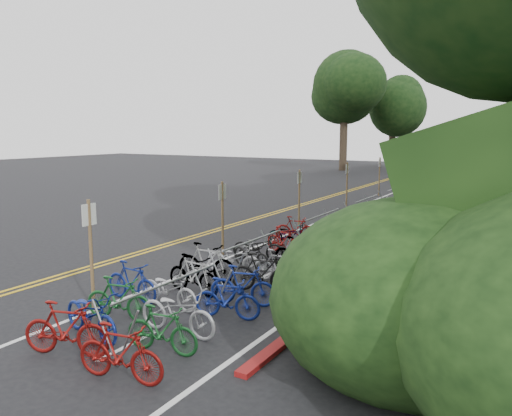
% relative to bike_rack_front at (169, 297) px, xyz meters
% --- Properties ---
extents(ground, '(120.00, 120.00, 0.00)m').
position_rel_bike_rack_front_xyz_m(ground, '(-3.57, 1.29, -0.87)').
color(ground, black).
rests_on(ground, ground).
extents(road_markings, '(7.47, 80.00, 0.01)m').
position_rel_bike_rack_front_xyz_m(road_markings, '(-2.94, 11.39, -0.86)').
color(road_markings, gold).
rests_on(road_markings, ground).
extents(red_curb, '(0.25, 28.00, 0.10)m').
position_rel_bike_rack_front_xyz_m(red_curb, '(2.13, 13.29, -0.82)').
color(red_curb, maroon).
rests_on(red_curb, ground).
extents(bike_rack_front, '(1.15, 3.10, 1.18)m').
position_rel_bike_rack_front_xyz_m(bike_rack_front, '(0.00, 0.00, 0.00)').
color(bike_rack_front, gray).
rests_on(bike_rack_front, ground).
extents(bike_racks_rest, '(1.14, 23.00, 1.17)m').
position_rel_bike_rack_front_xyz_m(bike_racks_rest, '(-0.57, 14.29, -0.01)').
color(bike_racks_rest, gray).
rests_on(bike_racks_rest, ground).
extents(signpost_near, '(0.08, 0.40, 2.62)m').
position_rel_bike_rack_front_xyz_m(signpost_near, '(-2.59, 0.33, 0.63)').
color(signpost_near, brown).
rests_on(signpost_near, ground).
extents(signposts_rest, '(0.08, 18.40, 2.50)m').
position_rel_bike_rack_front_xyz_m(signposts_rest, '(-2.97, 15.29, 0.56)').
color(signposts_rest, brown).
rests_on(signposts_rest, ground).
extents(bike_front, '(0.55, 1.68, 1.00)m').
position_rel_bike_rack_front_xyz_m(bike_front, '(-2.26, 1.25, -0.37)').
color(bike_front, navy).
rests_on(bike_front, ground).
extents(bike_valet, '(3.05, 12.98, 1.10)m').
position_rel_bike_rack_front_xyz_m(bike_valet, '(-0.62, 3.80, -0.38)').
color(bike_valet, maroon).
rests_on(bike_valet, ground).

